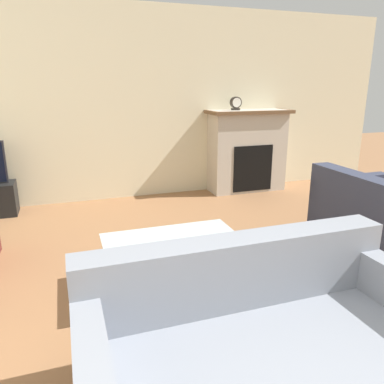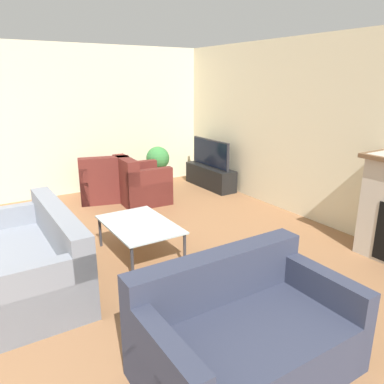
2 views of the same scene
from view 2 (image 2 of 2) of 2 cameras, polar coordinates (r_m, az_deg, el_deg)
name	(u,v)px [view 2 (image 2 of 2)]	position (r m, az deg, el deg)	size (l,w,h in m)	color
wall_back	(299,129)	(6.07, 15.93, 9.21)	(8.93, 0.06, 2.70)	beige
wall_left	(77,121)	(7.31, -17.11, 10.31)	(0.06, 8.06, 2.70)	beige
tv_stand	(210,177)	(7.52, 2.80, 2.34)	(1.27, 0.37, 0.42)	black
tv	(210,153)	(7.41, 2.84, 5.93)	(1.14, 0.06, 0.54)	#232328
couch_sectional	(27,264)	(4.23, -23.79, -9.97)	(1.81, 1.00, 0.82)	gray
couch_loveseat	(243,336)	(2.96, 7.85, -20.89)	(0.96, 1.55, 0.82)	#33384C
armchair_by_window	(104,183)	(6.91, -13.20, 1.37)	(1.03, 1.04, 0.82)	#5B231E
armchair_accent	(141,186)	(6.60, -7.82, 0.97)	(0.85, 0.84, 0.82)	#5B231E
coffee_table	(140,226)	(4.59, -8.00, -5.18)	(1.11, 0.73, 0.42)	#333338
potted_plant	(158,163)	(7.47, -5.21, 4.49)	(0.46, 0.46, 0.82)	beige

